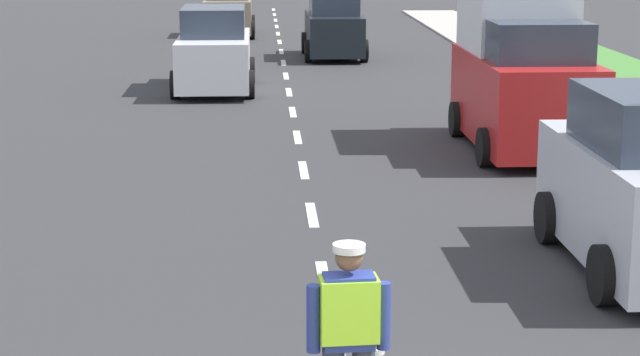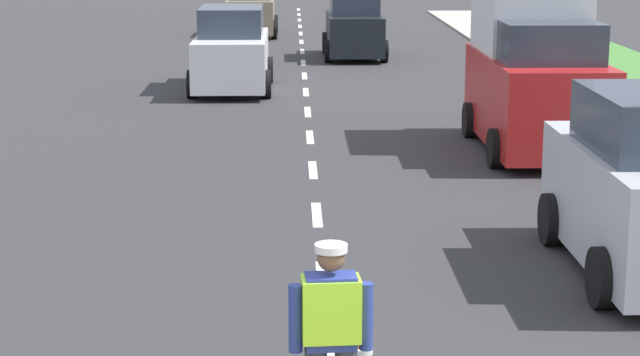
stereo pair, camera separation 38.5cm
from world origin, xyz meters
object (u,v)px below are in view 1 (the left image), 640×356
traffic_cone_far (374,355)px  car_outgoing_far (334,27)px  road_worker (351,333)px  car_oncoming_third (228,10)px  delivery_truck (522,62)px  car_oncoming_second (214,52)px

traffic_cone_far → car_outgoing_far: car_outgoing_far is taller
road_worker → car_outgoing_far: size_ratio=0.43×
road_worker → car_oncoming_third: (-1.81, 33.57, 0.03)m
road_worker → delivery_truck: delivery_truck is taller
traffic_cone_far → road_worker: bearing=-104.9°
traffic_cone_far → car_outgoing_far: size_ratio=0.16×
traffic_cone_far → car_oncoming_second: 18.74m
traffic_cone_far → car_outgoing_far: (1.32, 25.40, 0.65)m
car_outgoing_far → road_worker: bearing=-93.5°
delivery_truck → car_oncoming_third: (-5.94, 21.53, -0.65)m
road_worker → car_oncoming_third: size_ratio=0.42×
delivery_truck → road_worker: bearing=-108.9°
car_outgoing_far → car_oncoming_third: 7.85m
road_worker → car_oncoming_second: (-1.81, 19.72, 0.03)m
road_worker → traffic_cone_far: size_ratio=2.71×
car_oncoming_second → car_outgoing_far: 7.60m
road_worker → car_outgoing_far: bearing=86.5°
car_outgoing_far → delivery_truck: bearing=-80.2°
car_oncoming_second → car_outgoing_far: car_oncoming_second is taller
road_worker → car_oncoming_second: car_oncoming_second is taller
delivery_truck → car_oncoming_second: delivery_truck is taller
car_oncoming_second → car_oncoming_third: (-0.01, 13.85, -0.00)m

